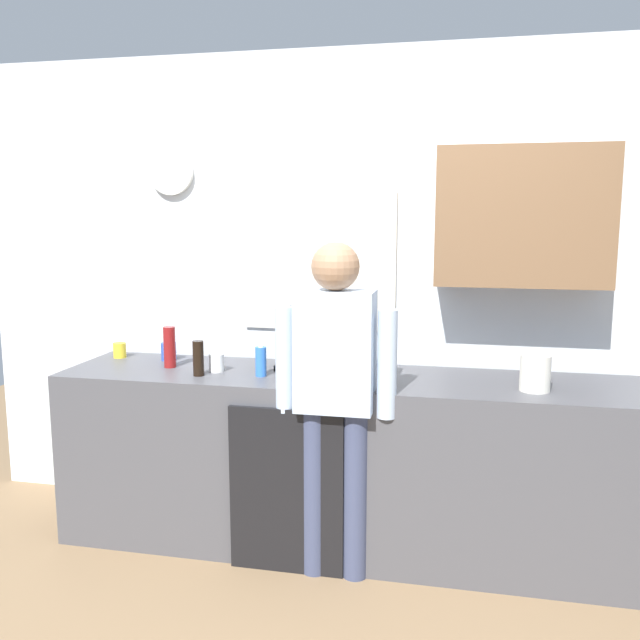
# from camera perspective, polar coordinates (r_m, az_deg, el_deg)

# --- Properties ---
(ground_plane) EXTENTS (8.00, 8.00, 0.00)m
(ground_plane) POSITION_cam_1_polar(r_m,az_deg,el_deg) (3.48, 1.23, -20.67)
(ground_plane) COLOR #8C6D4C
(kitchen_counter) EXTENTS (2.96, 0.64, 0.91)m
(kitchen_counter) POSITION_cam_1_polar(r_m,az_deg,el_deg) (3.56, 2.19, -11.92)
(kitchen_counter) COLOR #4C4C51
(kitchen_counter) RESTS_ON ground_plane
(dishwasher_panel) EXTENTS (0.56, 0.02, 0.82)m
(dishwasher_panel) POSITION_cam_1_polar(r_m,az_deg,el_deg) (3.32, -2.91, -14.35)
(dishwasher_panel) COLOR black
(dishwasher_panel) RESTS_ON ground_plane
(back_wall_assembly) EXTENTS (4.56, 0.42, 2.60)m
(back_wall_assembly) POSITION_cam_1_polar(r_m,az_deg,el_deg) (3.72, 4.92, 3.30)
(back_wall_assembly) COLOR silver
(back_wall_assembly) RESTS_ON ground_plane
(coffee_maker) EXTENTS (0.20, 0.20, 0.33)m
(coffee_maker) POSITION_cam_1_polar(r_m,az_deg,el_deg) (3.59, -1.88, -1.73)
(coffee_maker) COLOR black
(coffee_maker) RESTS_ON kitchen_counter
(bottle_red_vinegar) EXTENTS (0.06, 0.06, 0.22)m
(bottle_red_vinegar) POSITION_cam_1_polar(r_m,az_deg,el_deg) (3.68, -12.64, -2.26)
(bottle_red_vinegar) COLOR maroon
(bottle_red_vinegar) RESTS_ON kitchen_counter
(bottle_amber_beer) EXTENTS (0.06, 0.06, 0.23)m
(bottle_amber_beer) POSITION_cam_1_polar(r_m,az_deg,el_deg) (3.45, 1.59, -2.70)
(bottle_amber_beer) COLOR brown
(bottle_amber_beer) RESTS_ON kitchen_counter
(bottle_dark_sauce) EXTENTS (0.06, 0.06, 0.18)m
(bottle_dark_sauce) POSITION_cam_1_polar(r_m,az_deg,el_deg) (3.47, -10.28, -3.21)
(bottle_dark_sauce) COLOR black
(bottle_dark_sauce) RESTS_ON kitchen_counter
(cup_white_mug) EXTENTS (0.08, 0.08, 0.10)m
(cup_white_mug) POSITION_cam_1_polar(r_m,az_deg,el_deg) (3.55, -8.76, -3.60)
(cup_white_mug) COLOR white
(cup_white_mug) RESTS_ON kitchen_counter
(cup_blue_mug) EXTENTS (0.08, 0.08, 0.10)m
(cup_blue_mug) POSITION_cam_1_polar(r_m,az_deg,el_deg) (3.87, -12.71, -2.62)
(cup_blue_mug) COLOR #3351B2
(cup_blue_mug) RESTS_ON kitchen_counter
(cup_yellow_cup) EXTENTS (0.07, 0.07, 0.08)m
(cup_yellow_cup) POSITION_cam_1_polar(r_m,az_deg,el_deg) (4.02, -16.63, -2.47)
(cup_yellow_cup) COLOR yellow
(cup_yellow_cup) RESTS_ON kitchen_counter
(dish_soap) EXTENTS (0.06, 0.06, 0.18)m
(dish_soap) POSITION_cam_1_polar(r_m,az_deg,el_deg) (3.42, -5.04, -3.48)
(dish_soap) COLOR blue
(dish_soap) RESTS_ON kitchen_counter
(storage_canister) EXTENTS (0.14, 0.14, 0.17)m
(storage_canister) POSITION_cam_1_polar(r_m,az_deg,el_deg) (3.28, 17.79, -4.29)
(storage_canister) COLOR silver
(storage_canister) RESTS_ON kitchen_counter
(person_at_sink) EXTENTS (0.57, 0.22, 1.60)m
(person_at_sink) POSITION_cam_1_polar(r_m,az_deg,el_deg) (3.13, 1.29, -5.39)
(person_at_sink) COLOR #3F4766
(person_at_sink) RESTS_ON ground_plane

